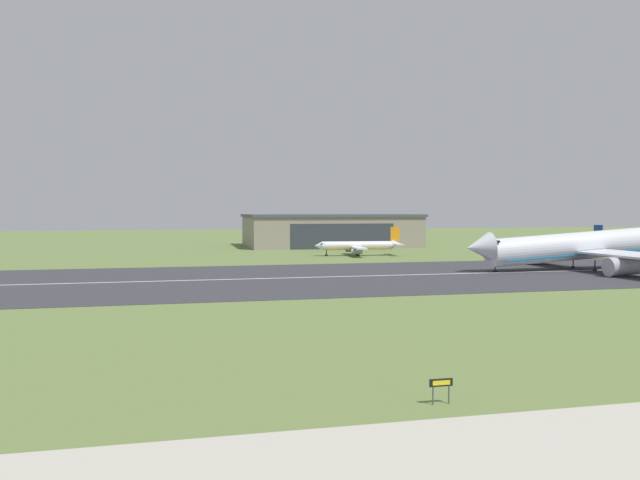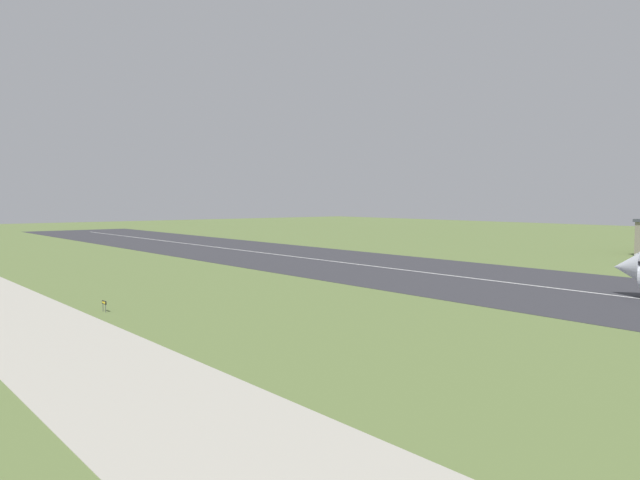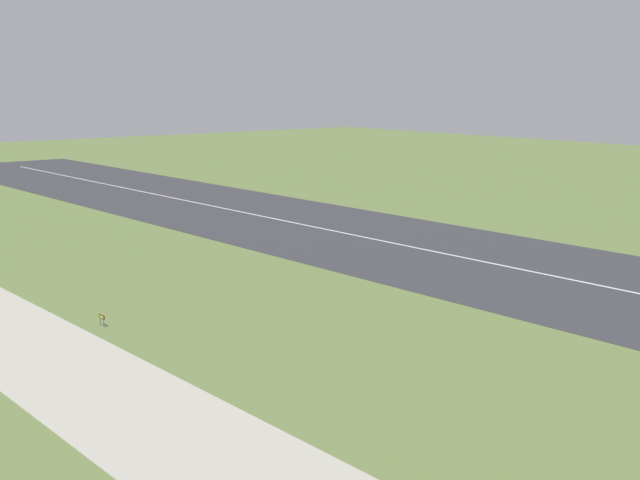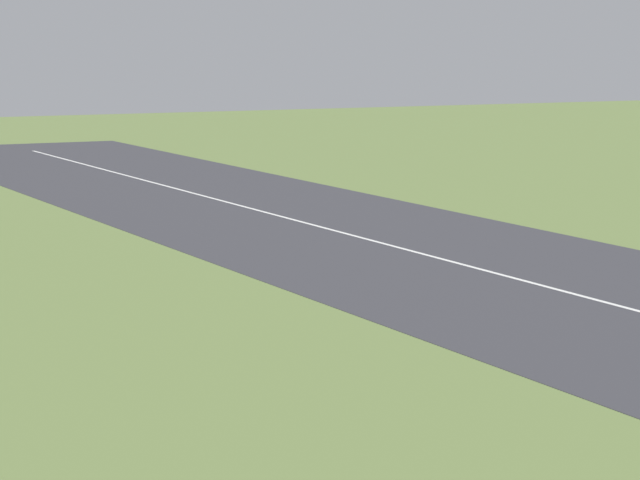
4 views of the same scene
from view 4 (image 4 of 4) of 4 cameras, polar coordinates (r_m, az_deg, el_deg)
The scene contains 3 objects.
ground_plane at distance 158.96m, azimuth -10.64°, elevation -2.87°, with size 703.00×703.00×0.00m, color olive.
runway_strip at distance 182.71m, azimuth 7.06°, elevation -1.37°, with size 463.00×55.56×0.06m, color #333338.
runway_centreline at distance 182.71m, azimuth 7.06°, elevation -1.36°, with size 416.70×0.70×0.01m, color silver.
Camera 4 is at (150.58, 16.26, 29.57)m, focal length 85.00 mm.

